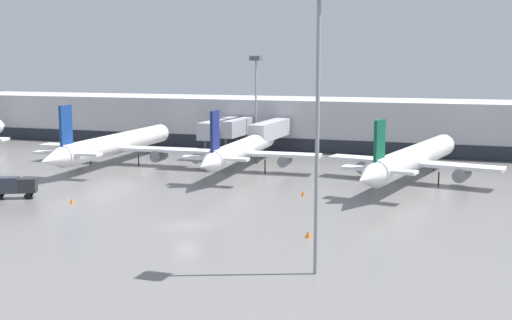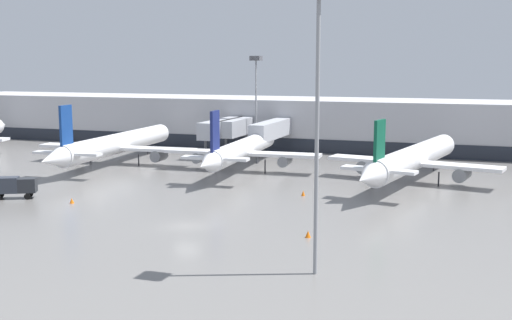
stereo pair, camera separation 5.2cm
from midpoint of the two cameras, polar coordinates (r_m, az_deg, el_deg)
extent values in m
plane|color=slate|center=(61.92, -6.16, -5.87)|extent=(320.00, 320.00, 0.00)
cube|color=#B2B2B7|center=(119.50, 6.58, 3.25)|extent=(160.00, 16.00, 9.00)
cube|color=#1E232D|center=(112.06, 5.65, 1.22)|extent=(156.80, 0.10, 2.40)
cube|color=#A8AAB2|center=(109.37, -3.09, 2.87)|extent=(2.60, 14.82, 2.80)
cylinder|color=#3F4247|center=(103.49, -4.49, 0.86)|extent=(0.44, 0.44, 3.20)
cube|color=#A8AAB2|center=(110.49, -1.75, 2.93)|extent=(2.60, 10.85, 2.80)
cylinder|color=#3F4247|center=(106.36, -2.66, 1.08)|extent=(0.44, 0.44, 3.20)
cube|color=#A8AAB2|center=(106.09, 1.34, 2.70)|extent=(2.60, 15.33, 2.80)
cylinder|color=#3F4247|center=(99.79, 0.10, 0.60)|extent=(0.44, 0.44, 3.20)
cylinder|color=white|center=(86.51, 13.94, 0.24)|extent=(8.94, 30.30, 3.17)
cone|color=white|center=(102.69, 16.60, 1.40)|extent=(3.62, 4.00, 3.01)
cone|color=white|center=(70.07, 9.89, -1.54)|extent=(3.71, 5.21, 2.85)
cube|color=white|center=(85.88, 13.78, -0.24)|extent=(22.82, 7.50, 0.44)
cube|color=white|center=(73.35, 10.87, -0.87)|extent=(8.78, 3.41, 0.35)
cube|color=#0C5138|center=(72.91, 10.94, 1.57)|extent=(0.91, 2.89, 5.02)
cylinder|color=slate|center=(87.99, 9.80, -0.55)|extent=(2.39, 3.79, 1.74)
cylinder|color=slate|center=(84.50, 17.87, -1.21)|extent=(2.39, 3.79, 1.74)
cylinder|color=#2D2D33|center=(96.24, 15.54, -0.42)|extent=(0.20, 0.20, 1.83)
cylinder|color=#2D2D33|center=(86.52, 11.30, -1.25)|extent=(0.20, 0.20, 1.83)
cylinder|color=#2D2D33|center=(84.50, 15.94, -1.64)|extent=(0.20, 0.20, 1.83)
cone|color=white|center=(138.87, -21.69, 2.88)|extent=(3.37, 3.71, 2.76)
cylinder|color=white|center=(102.17, -12.09, 1.47)|extent=(4.70, 31.37, 3.10)
cone|color=white|center=(117.63, -8.11, 2.48)|extent=(3.12, 3.56, 2.95)
cone|color=white|center=(86.92, -17.67, 0.05)|extent=(3.03, 4.79, 2.79)
cube|color=white|center=(101.57, -12.29, 1.07)|extent=(25.82, 4.27, 0.44)
cube|color=white|center=(89.84, -16.42, 0.57)|extent=(9.84, 2.15, 0.35)
cube|color=navy|center=(89.44, -16.51, 2.82)|extent=(0.50, 2.67, 5.86)
cylinder|color=slate|center=(105.29, -15.72, 0.69)|extent=(1.87, 3.33, 1.71)
cylinder|color=slate|center=(98.49, -8.58, 0.40)|extent=(1.87, 3.33, 1.71)
cylinder|color=#2D2D33|center=(111.43, -9.59, 0.94)|extent=(0.20, 0.20, 1.75)
cylinder|color=#2D2D33|center=(103.13, -14.48, 0.18)|extent=(0.20, 0.20, 1.75)
cylinder|color=#2D2D33|center=(99.22, -10.38, -0.01)|extent=(0.20, 0.20, 1.75)
cylinder|color=white|center=(92.60, -1.15, 1.01)|extent=(4.19, 26.11, 2.77)
cone|color=white|center=(106.46, 1.15, 1.99)|extent=(2.79, 3.19, 2.63)
cone|color=white|center=(78.46, -4.39, -0.37)|extent=(2.72, 4.29, 2.49)
cube|color=white|center=(92.06, -1.27, 0.62)|extent=(23.08, 4.17, 0.44)
cube|color=white|center=(81.32, -3.63, 0.15)|extent=(8.80, 2.11, 0.35)
cube|color=navy|center=(80.90, -3.66, 2.46)|extent=(0.50, 2.65, 5.50)
cylinder|color=slate|center=(94.26, -5.01, 0.26)|extent=(1.70, 3.29, 1.52)
cylinder|color=slate|center=(90.50, 2.62, -0.06)|extent=(1.70, 3.29, 1.52)
cylinder|color=#2D2D33|center=(100.93, 0.26, 0.35)|extent=(0.20, 0.20, 2.00)
cylinder|color=#2D2D33|center=(92.84, -3.55, -0.38)|extent=(0.20, 0.20, 2.00)
cylinder|color=#2D2D33|center=(90.68, 0.83, -0.58)|extent=(0.20, 0.20, 2.00)
cube|color=#2D333D|center=(79.02, -21.48, -2.09)|extent=(3.63, 2.92, 1.81)
cube|color=#26282D|center=(78.44, -19.63, -2.13)|extent=(2.47, 2.29, 1.64)
cylinder|color=black|center=(79.35, -19.43, -2.86)|extent=(0.74, 0.54, 0.70)
cylinder|color=black|center=(77.93, -19.65, -3.07)|extent=(0.74, 0.54, 0.70)
cylinder|color=black|center=(80.09, -21.71, -2.88)|extent=(0.74, 0.54, 0.70)
cone|color=orange|center=(57.76, 4.67, -6.58)|extent=(0.51, 0.51, 0.64)
cone|color=orange|center=(75.66, 4.23, -2.95)|extent=(0.46, 0.46, 0.65)
cone|color=orange|center=(74.32, -16.03, -3.50)|extent=(0.51, 0.51, 0.58)
cylinder|color=gray|center=(111.40, 0.01, 4.72)|extent=(0.30, 0.30, 15.95)
cube|color=#4C4C51|center=(111.16, 0.01, 9.03)|extent=(1.80, 1.80, 0.80)
cylinder|color=gray|center=(46.06, 5.46, 1.91)|extent=(0.30, 0.30, 20.11)
camera|label=1|loc=(0.03, -89.98, 0.00)|focal=45.00mm
camera|label=2|loc=(0.03, 90.02, 0.00)|focal=45.00mm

